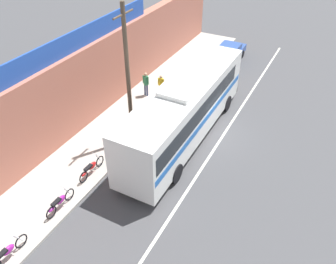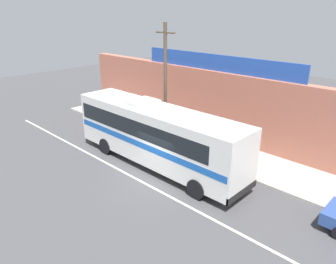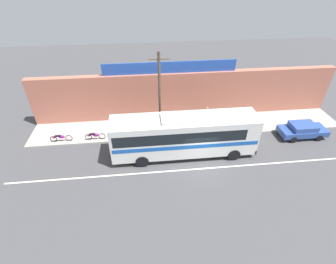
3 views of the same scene
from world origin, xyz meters
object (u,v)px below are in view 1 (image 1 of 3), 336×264
object	(u,v)px
pedestrian_near_shop	(161,84)
parked_car	(229,53)
intercity_bus	(185,109)
motorcycle_orange	(60,202)
pedestrian_by_curb	(146,82)
motorcycle_purple	(7,253)
motorcycle_red	(91,168)
utility_pole	(128,77)

from	to	relation	value
pedestrian_near_shop	parked_car	bearing A→B (deg)	-15.11
intercity_bus	motorcycle_orange	xyz separation A→B (m)	(-7.64, 2.68, -1.50)
motorcycle_orange	pedestrian_by_curb	distance (m)	10.88
parked_car	pedestrian_by_curb	world-z (taller)	pedestrian_by_curb
intercity_bus	pedestrian_by_curb	distance (m)	5.46
motorcycle_purple	motorcycle_orange	distance (m)	3.00
motorcycle_orange	pedestrian_by_curb	xyz separation A→B (m)	(10.72, 1.74, 0.60)
parked_car	motorcycle_purple	world-z (taller)	parked_car
motorcycle_red	pedestrian_by_curb	size ratio (longest dim) A/B	1.12
motorcycle_purple	motorcycle_red	xyz separation A→B (m)	(5.52, 0.12, 0.00)
parked_car	pedestrian_by_curb	size ratio (longest dim) A/B	2.43
motorcycle_purple	motorcycle_orange	world-z (taller)	same
parked_car	pedestrian_by_curb	distance (m)	8.91
motorcycle_purple	pedestrian_by_curb	distance (m)	13.83
motorcycle_purple	motorcycle_orange	xyz separation A→B (m)	(3.00, -0.04, 0.00)
intercity_bus	utility_pole	size ratio (longest dim) A/B	1.49
motorcycle_purple	parked_car	bearing A→B (deg)	-3.65
intercity_bus	pedestrian_near_shop	xyz separation A→B (m)	(3.49, 3.45, -1.01)
pedestrian_near_shop	utility_pole	bearing A→B (deg)	-170.05
motorcycle_purple	pedestrian_near_shop	world-z (taller)	pedestrian_near_shop
motorcycle_purple	pedestrian_by_curb	bearing A→B (deg)	7.07
parked_car	pedestrian_by_curb	xyz separation A→B (m)	(-8.33, 3.11, 0.43)
motorcycle_purple	pedestrian_near_shop	xyz separation A→B (m)	(14.13, 0.73, 0.49)
pedestrian_by_curb	pedestrian_near_shop	xyz separation A→B (m)	(0.41, -0.97, -0.11)
utility_pole	motorcycle_purple	world-z (taller)	utility_pole
utility_pole	pedestrian_near_shop	distance (m)	6.12
parked_car	motorcycle_red	size ratio (longest dim) A/B	2.17
intercity_bus	pedestrian_by_curb	size ratio (longest dim) A/B	6.70
intercity_bus	pedestrian_by_curb	xyz separation A→B (m)	(3.08, 4.42, -0.90)
parked_car	motorcycle_red	world-z (taller)	parked_car
pedestrian_by_curb	motorcycle_orange	bearing A→B (deg)	-170.79
pedestrian_by_curb	intercity_bus	bearing A→B (deg)	-124.85
utility_pole	pedestrian_by_curb	bearing A→B (deg)	21.57
utility_pole	pedestrian_near_shop	xyz separation A→B (m)	(5.16, 0.90, -3.16)
utility_pole	motorcycle_red	world-z (taller)	utility_pole
utility_pole	motorcycle_red	distance (m)	5.04
motorcycle_orange	pedestrian_by_curb	size ratio (longest dim) A/B	1.05
parked_car	pedestrian_near_shop	world-z (taller)	pedestrian_near_shop
motorcycle_purple	utility_pole	bearing A→B (deg)	-1.11
intercity_bus	utility_pole	world-z (taller)	utility_pole
parked_car	motorcycle_purple	size ratio (longest dim) A/B	2.17
motorcycle_purple	motorcycle_orange	bearing A→B (deg)	-0.68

